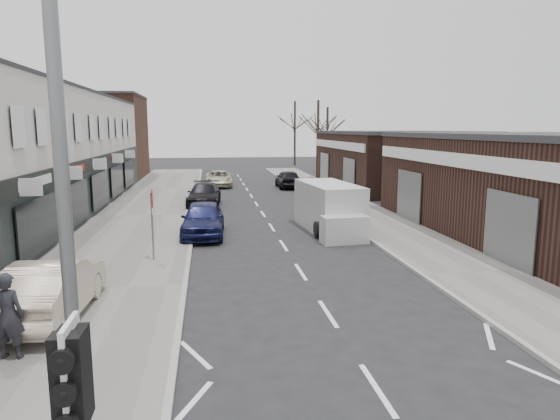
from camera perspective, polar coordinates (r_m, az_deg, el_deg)
name	(u,v)px	position (r m, az deg, el deg)	size (l,w,h in m)	color
pavement_left	(144,216)	(29.16, -15.26, -0.65)	(5.50, 64.00, 0.12)	slate
pavement_right	(358,211)	(30.26, 8.93, -0.08)	(3.50, 64.00, 0.12)	slate
brick_block_far	(101,138)	(52.57, -19.80, 7.75)	(8.00, 10.00, 8.00)	#4D2D21
right_unit_near	(555,188)	(25.93, 28.90, 2.19)	(10.00, 18.00, 4.50)	#341E17
right_unit_far	(394,160)	(43.51, 12.89, 5.54)	(10.00, 16.00, 4.50)	#341E17
tree_far_a	(317,173)	(56.07, 4.31, 4.24)	(3.60, 3.60, 8.00)	#382D26
tree_far_b	(327,169)	(62.46, 5.36, 4.74)	(3.60, 3.60, 7.50)	#382D26
tree_far_c	(295,165)	(67.71, 1.69, 5.13)	(3.60, 3.60, 8.50)	#382D26
traffic_light	(74,404)	(5.33, -22.48, -19.84)	(0.28, 0.60, 3.10)	slate
street_lamp	(78,159)	(5.90, -22.13, 5.44)	(2.23, 0.22, 8.00)	slate
warning_sign	(153,204)	(18.84, -14.36, 0.64)	(0.12, 0.80, 2.70)	slate
white_van	(330,209)	(24.34, 5.70, 0.16)	(2.56, 6.11, 2.31)	silver
sedan_on_pavement	(52,288)	(14.27, -24.62, -8.10)	(1.62, 4.64, 1.53)	#BCAC97
pedestrian	(8,316)	(12.14, -28.64, -10.55)	(0.68, 0.45, 1.88)	black
parked_car_left_a	(203,219)	(23.35, -8.79, -1.02)	(1.89, 4.69, 1.60)	#151944
parked_car_left_b	(204,195)	(32.49, -8.65, 1.75)	(2.03, 4.99, 1.45)	black
parked_car_left_c	(219,179)	(43.16, -7.03, 3.58)	(2.25, 4.87, 1.35)	#B9B594
parked_car_right_a	(324,205)	(27.33, 5.00, 0.57)	(1.70, 4.87, 1.60)	silver
parked_car_right_b	(288,179)	(41.86, 0.92, 3.58)	(1.78, 4.43, 1.51)	black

